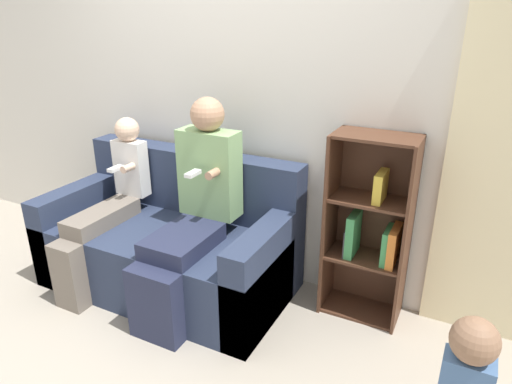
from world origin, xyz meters
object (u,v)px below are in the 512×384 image
couch (171,244)px  adult_seated (193,207)px  child_seated (105,207)px  bookshelf (370,228)px

couch → adult_seated: bearing=-19.9°
adult_seated → child_seated: (-0.71, -0.06, -0.12)m
child_seated → bookshelf: bookshelf is taller
bookshelf → adult_seated: bearing=-157.6°
child_seated → couch: bearing=20.8°
adult_seated → bookshelf: 1.12m
adult_seated → couch: bearing=160.1°
couch → child_seated: bearing=-159.2°
couch → bookshelf: 1.38m
adult_seated → bookshelf: bearing=22.4°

